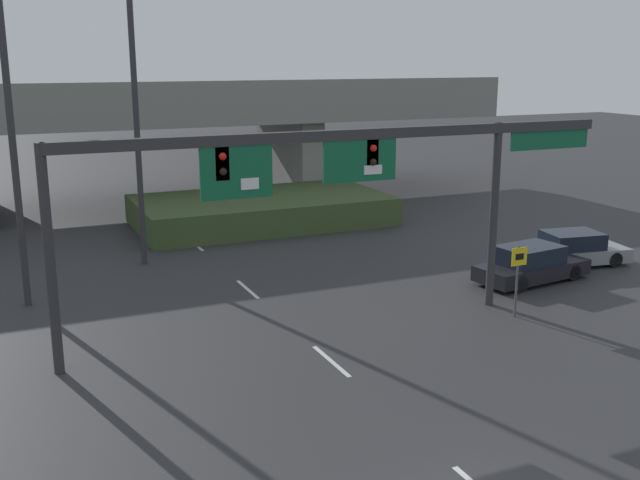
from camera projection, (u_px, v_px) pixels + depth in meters
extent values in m
cube|color=silver|center=(331.00, 361.00, 21.26)|extent=(0.14, 2.40, 0.01)
cube|color=silver|center=(248.00, 289.00, 27.81)|extent=(0.14, 2.40, 0.01)
cube|color=silver|center=(196.00, 245.00, 34.37)|extent=(0.14, 2.40, 0.01)
cube|color=silver|center=(161.00, 215.00, 40.93)|extent=(0.14, 2.40, 0.01)
cylinder|color=#2D2D30|center=(50.00, 262.00, 19.72)|extent=(0.28, 0.28, 6.29)
cylinder|color=#2D2D30|center=(494.00, 216.00, 25.36)|extent=(0.28, 0.28, 6.29)
cube|color=#2D2D30|center=(358.00, 134.00, 22.59)|extent=(18.12, 0.32, 0.32)
cube|color=black|center=(221.00, 163.00, 21.04)|extent=(0.40, 0.28, 0.95)
sphere|color=red|center=(223.00, 156.00, 20.83)|extent=(0.22, 0.22, 0.22)
sphere|color=black|center=(223.00, 172.00, 20.94)|extent=(0.22, 0.22, 0.22)
cube|color=black|center=(371.00, 155.00, 22.92)|extent=(0.40, 0.28, 0.95)
sphere|color=red|center=(373.00, 148.00, 22.72)|extent=(0.22, 0.22, 0.22)
sphere|color=black|center=(373.00, 162.00, 22.82)|extent=(0.22, 0.22, 0.22)
cube|color=#115B38|center=(237.00, 173.00, 21.18)|extent=(2.14, 0.08, 1.50)
cube|color=white|center=(250.00, 184.00, 21.36)|extent=(0.54, 0.03, 0.33)
cube|color=#115B38|center=(360.00, 161.00, 22.71)|extent=(2.45, 0.08, 1.28)
cube|color=white|center=(373.00, 170.00, 22.90)|extent=(0.61, 0.03, 0.28)
cube|color=#115B38|center=(550.00, 140.00, 25.55)|extent=(3.26, 0.07, 0.64)
cylinder|color=#4C4C4C|center=(517.00, 282.00, 24.63)|extent=(0.08, 0.08, 2.42)
cube|color=yellow|center=(519.00, 257.00, 24.38)|extent=(0.60, 0.03, 0.60)
cube|color=black|center=(520.00, 257.00, 24.37)|extent=(0.33, 0.01, 0.21)
cylinder|color=#2D2D30|center=(132.00, 50.00, 29.19)|extent=(0.24, 0.24, 17.32)
cylinder|color=#2D2D30|center=(7.00, 82.00, 24.24)|extent=(0.24, 0.24, 15.21)
cube|color=gray|center=(143.00, 108.00, 42.56)|extent=(41.75, 9.93, 1.49)
cube|color=gray|center=(160.00, 90.00, 38.05)|extent=(41.75, 0.40, 0.90)
cube|color=gray|center=(288.00, 155.00, 46.83)|extent=(1.40, 7.94, 4.80)
cube|color=#384C28|center=(262.00, 210.00, 38.63)|extent=(12.69, 6.93, 1.42)
cube|color=black|center=(532.00, 270.00, 28.73)|extent=(4.79, 2.37, 0.58)
cube|color=black|center=(529.00, 255.00, 28.49)|extent=(2.58, 1.91, 0.68)
cylinder|color=black|center=(542.00, 263.00, 30.14)|extent=(0.66, 0.30, 0.64)
cylinder|color=black|center=(573.00, 273.00, 28.83)|extent=(0.66, 0.30, 0.64)
cylinder|color=black|center=(490.00, 274.00, 28.70)|extent=(0.66, 0.30, 0.64)
cylinder|color=black|center=(520.00, 284.00, 27.39)|extent=(0.66, 0.30, 0.64)
cube|color=gray|center=(575.00, 254.00, 31.06)|extent=(4.52, 2.51, 0.56)
cube|color=black|center=(572.00, 240.00, 30.87)|extent=(2.46, 2.00, 0.67)
cylinder|color=black|center=(591.00, 250.00, 32.19)|extent=(0.67, 0.32, 0.64)
cylinder|color=black|center=(615.00, 260.00, 30.66)|extent=(0.67, 0.32, 0.64)
cylinder|color=black|center=(536.00, 254.00, 31.53)|extent=(0.67, 0.32, 0.64)
cylinder|color=black|center=(557.00, 264.00, 29.99)|extent=(0.67, 0.32, 0.64)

